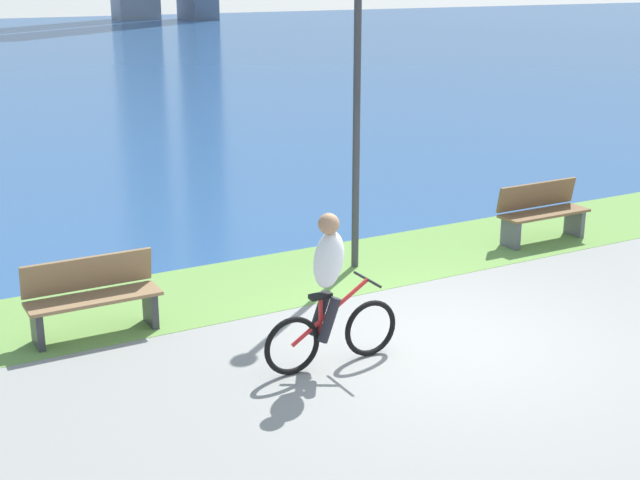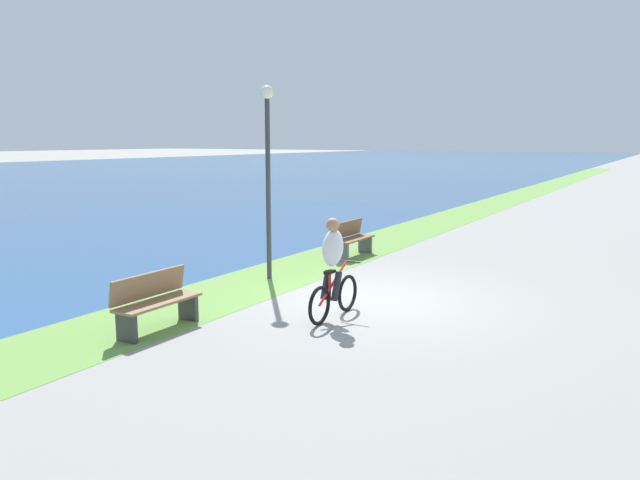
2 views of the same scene
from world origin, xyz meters
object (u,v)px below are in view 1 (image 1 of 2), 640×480
object	(u,v)px
bench_far_along_path	(542,212)
cyclist_lead	(330,291)
lamppost_tall	(357,80)
bench_near_path	(93,297)

from	to	relation	value
bench_far_along_path	cyclist_lead	bearing A→B (deg)	-155.59
bench_far_along_path	lamppost_tall	bearing A→B (deg)	174.16
bench_near_path	bench_far_along_path	bearing A→B (deg)	2.05
lamppost_tall	bench_far_along_path	bearing A→B (deg)	-5.84
cyclist_lead	bench_far_along_path	distance (m)	5.57
cyclist_lead	bench_far_along_path	size ratio (longest dim) A/B	1.12
bench_far_along_path	lamppost_tall	world-z (taller)	lamppost_tall
bench_near_path	lamppost_tall	world-z (taller)	lamppost_tall
lamppost_tall	bench_near_path	bearing A→B (deg)	-171.53
bench_far_along_path	lamppost_tall	distance (m)	3.84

